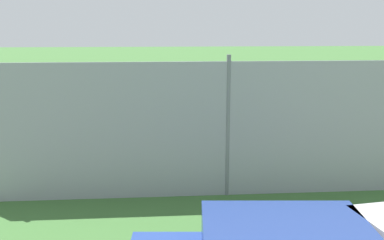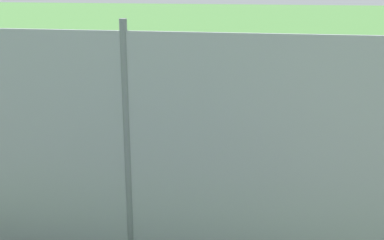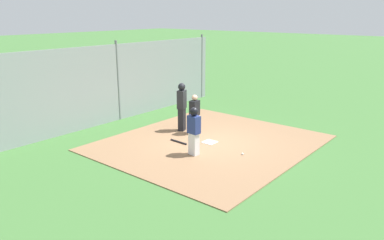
# 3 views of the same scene
# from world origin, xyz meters

# --- Properties ---
(ground_plane) EXTENTS (140.00, 140.00, 0.00)m
(ground_plane) POSITION_xyz_m (0.00, 0.00, 0.00)
(ground_plane) COLOR #3D6B33
(dirt_infield) EXTENTS (7.20, 6.40, 0.03)m
(dirt_infield) POSITION_xyz_m (0.00, 0.00, 0.01)
(dirt_infield) COLOR #896647
(dirt_infield) RESTS_ON ground_plane
(home_plate) EXTENTS (0.44, 0.44, 0.02)m
(home_plate) POSITION_xyz_m (0.00, 0.00, 0.04)
(home_plate) COLOR white
(home_plate) RESTS_ON dirt_infield
(catcher) EXTENTS (0.41, 0.31, 1.50)m
(catcher) POSITION_xyz_m (-0.46, -1.07, 0.80)
(catcher) COLOR #9E9EA3
(catcher) RESTS_ON dirt_infield
(umpire) EXTENTS (0.45, 0.37, 1.86)m
(umpire) POSITION_xyz_m (-0.45, -1.68, 1.02)
(umpire) COLOR black
(umpire) RESTS_ON dirt_infield
(runner) EXTENTS (0.30, 0.40, 1.57)m
(runner) POSITION_xyz_m (1.27, 0.31, 0.91)
(runner) COLOR silver
(runner) RESTS_ON dirt_infield
(baseball_bat) EXTENTS (0.10, 0.76, 0.06)m
(baseball_bat) POSITION_xyz_m (0.72, -0.83, 0.06)
(baseball_bat) COLOR black
(baseball_bat) RESTS_ON dirt_infield
(catcher_mask) EXTENTS (0.24, 0.20, 0.12)m
(catcher_mask) POSITION_xyz_m (-0.96, -1.40, 0.09)
(catcher_mask) COLOR black
(catcher_mask) RESTS_ON dirt_infield
(baseball) EXTENTS (0.07, 0.07, 0.07)m
(baseball) POSITION_xyz_m (0.30, 1.54, 0.07)
(baseball) COLOR white
(baseball) RESTS_ON dirt_infield
(backstop_fence) EXTENTS (12.00, 0.10, 3.35)m
(backstop_fence) POSITION_xyz_m (0.00, -4.84, 1.60)
(backstop_fence) COLOR #93999E
(backstop_fence) RESTS_ON ground_plane
(parking_lot) EXTENTS (18.00, 5.20, 0.04)m
(parking_lot) POSITION_xyz_m (0.00, -9.86, 0.02)
(parking_lot) COLOR #424247
(parking_lot) RESTS_ON ground_plane
(parked_car_silver) EXTENTS (4.36, 2.24, 1.28)m
(parked_car_silver) POSITION_xyz_m (-6.31, -10.18, 0.61)
(parked_car_silver) COLOR #B2B2B7
(parked_car_silver) RESTS_ON parking_lot
(parked_car_blue) EXTENTS (4.32, 2.14, 1.28)m
(parked_car_blue) POSITION_xyz_m (0.02, -9.24, 0.61)
(parked_car_blue) COLOR #28428C
(parked_car_blue) RESTS_ON parking_lot
(parked_car_white) EXTENTS (4.40, 2.33, 1.28)m
(parked_car_white) POSITION_xyz_m (2.56, -9.34, 0.61)
(parked_car_white) COLOR silver
(parked_car_white) RESTS_ON parking_lot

